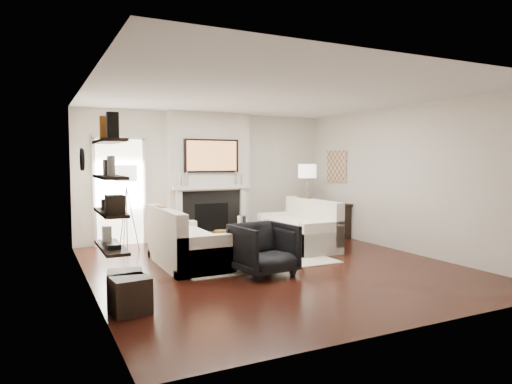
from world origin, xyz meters
name	(u,v)px	position (x,y,z in m)	size (l,w,h in m)	color
room_envelope	(273,182)	(0.00, 0.00, 1.35)	(6.00, 6.00, 6.00)	#34120B
chimney_breast	(209,176)	(0.00, 2.88, 1.35)	(1.80, 0.25, 2.70)	silver
fireplace_surround	(212,215)	(0.00, 2.74, 0.52)	(1.30, 0.02, 1.04)	black
firebox	(212,219)	(0.00, 2.73, 0.45)	(0.75, 0.02, 0.65)	black
mantel_pilaster_l	(179,216)	(-0.72, 2.71, 0.55)	(0.12, 0.08, 1.10)	white
mantel_pilaster_r	(243,212)	(0.72, 2.71, 0.55)	(0.12, 0.08, 1.10)	white
mantel_shelf	(212,187)	(0.00, 2.69, 1.12)	(1.70, 0.18, 0.07)	white
tv_body	(212,156)	(0.00, 2.71, 1.78)	(1.20, 0.06, 0.70)	black
tv_screen	(212,156)	(0.00, 2.68, 1.78)	(1.10, 0.01, 0.62)	#BF723F
candlestick_l_tall	(187,179)	(-0.55, 2.70, 1.30)	(0.04, 0.04, 0.30)	silver
candlestick_l_short	(181,180)	(-0.68, 2.70, 1.27)	(0.04, 0.04, 0.24)	silver
candlestick_r_tall	(236,178)	(0.55, 2.70, 1.30)	(0.04, 0.04, 0.30)	silver
candlestick_r_short	(241,179)	(0.68, 2.70, 1.27)	(0.04, 0.04, 0.24)	silver
hallway_panel	(120,192)	(-1.85, 2.98, 1.05)	(0.90, 0.02, 2.10)	white
door_trim_l	(94,193)	(-2.33, 2.96, 1.05)	(0.06, 0.06, 2.16)	white
door_trim_r	(144,192)	(-1.37, 2.96, 1.05)	(0.06, 0.06, 2.16)	white
door_trim_top	(119,138)	(-1.85, 2.96, 2.13)	(1.02, 0.06, 0.06)	white
rug	(247,258)	(-0.12, 0.70, 0.01)	(2.60, 2.00, 0.01)	beige
loveseat_left_base	(187,252)	(-1.20, 0.70, 0.21)	(0.85, 1.80, 0.42)	white
loveseat_left_back	(166,234)	(-1.53, 0.70, 0.53)	(0.18, 1.80, 0.80)	white
loveseat_left_arm_n	(204,256)	(-1.20, -0.11, 0.30)	(0.85, 0.18, 0.60)	white
loveseat_left_arm_s	(173,239)	(-1.20, 1.51, 0.30)	(0.85, 0.18, 0.60)	white
loveseat_left_cushion	(189,236)	(-1.15, 0.70, 0.47)	(0.63, 1.44, 0.10)	white
pillow_left_orange	(161,219)	(-1.53, 1.00, 0.73)	(0.10, 0.42, 0.42)	#8E4A11
pillow_left_charcoal	(171,224)	(-1.53, 0.40, 0.72)	(0.10, 0.40, 0.40)	black
loveseat_right_base	(298,237)	(1.17, 1.14, 0.21)	(0.85, 1.80, 0.42)	white
loveseat_right_back	(313,220)	(1.50, 1.14, 0.53)	(0.18, 1.80, 0.80)	white
loveseat_right_arm_n	(322,239)	(1.17, 0.33, 0.30)	(0.85, 0.18, 0.60)	white
loveseat_right_arm_s	(278,227)	(1.17, 1.95, 0.30)	(0.85, 0.18, 0.60)	white
loveseat_right_cushion	(296,224)	(1.12, 1.14, 0.47)	(0.63, 1.44, 0.10)	white
pillow_right_orange	(305,208)	(1.50, 1.44, 0.73)	(0.10, 0.42, 0.42)	#8E4A11
pillow_right_charcoal	(322,211)	(1.50, 0.84, 0.72)	(0.10, 0.40, 0.40)	black
coffee_table	(234,233)	(-0.22, 1.02, 0.40)	(1.10, 0.55, 0.04)	black
coffee_leg_nw	(212,250)	(-0.72, 0.80, 0.19)	(0.02, 0.02, 0.38)	silver
coffee_leg_ne	(265,245)	(0.28, 0.80, 0.19)	(0.02, 0.02, 0.38)	silver
coffee_leg_sw	(204,245)	(-0.72, 1.24, 0.19)	(0.02, 0.02, 0.38)	silver
coffee_leg_se	(254,241)	(0.28, 1.24, 0.19)	(0.02, 0.02, 0.38)	silver
hurricane_glass	(242,224)	(-0.07, 1.02, 0.56)	(0.17, 0.17, 0.30)	white
hurricane_candle	(242,227)	(-0.07, 1.02, 0.50)	(0.11, 0.11, 0.16)	white
copper_bowl	(221,232)	(-0.47, 1.02, 0.45)	(0.26, 0.26, 0.04)	#B9751E
armchair	(264,246)	(-0.36, -0.40, 0.42)	(0.81, 0.76, 0.83)	black
lamp_left_post	(127,219)	(-1.85, 2.27, 0.60)	(0.02, 0.02, 1.20)	silver
lamp_left_shade	(126,173)	(-1.85, 2.27, 1.45)	(0.40, 0.40, 0.30)	white
lamp_left_leg_a	(133,219)	(-1.74, 2.27, 0.60)	(0.02, 0.02, 1.25)	silver
lamp_left_leg_b	(123,219)	(-1.91, 2.36, 0.60)	(0.02, 0.02, 1.25)	silver
lamp_left_leg_c	(125,220)	(-1.91, 2.17, 0.60)	(0.02, 0.02, 1.25)	silver
lamp_right_post	(307,209)	(2.05, 2.20, 0.60)	(0.02, 0.02, 1.20)	silver
lamp_right_shade	(307,171)	(2.05, 2.20, 1.45)	(0.40, 0.40, 0.30)	white
lamp_right_leg_a	(311,209)	(2.16, 2.20, 0.60)	(0.02, 0.02, 1.25)	silver
lamp_right_leg_b	(303,209)	(2.00, 2.30, 0.60)	(0.02, 0.02, 1.25)	silver
lamp_right_leg_c	(307,210)	(1.99, 2.11, 0.60)	(0.02, 0.02, 1.25)	silver
console_top	(330,203)	(2.57, 2.06, 0.73)	(0.35, 1.20, 0.04)	black
console_leg_n	(345,223)	(2.57, 1.51, 0.35)	(0.30, 0.04, 0.71)	black
console_leg_s	(316,217)	(2.57, 2.61, 0.35)	(0.30, 0.04, 0.71)	black
wall_art	(337,166)	(2.73, 2.05, 1.55)	(0.03, 0.70, 0.70)	tan
shelf_bottom	(111,247)	(-2.62, -1.00, 0.70)	(0.25, 1.00, 0.04)	black
shelf_lower	(111,212)	(-2.62, -1.00, 1.10)	(0.25, 1.00, 0.04)	black
shelf_upper	(110,177)	(-2.62, -1.00, 1.50)	(0.25, 1.00, 0.04)	black
shelf_top	(109,141)	(-2.62, -1.00, 1.90)	(0.25, 1.00, 0.04)	black
decor_magfile_a	(113,125)	(-2.62, -1.27, 2.06)	(0.12, 0.10, 0.28)	black
decor_magfile_b	(106,128)	(-2.62, -0.76, 2.06)	(0.12, 0.10, 0.28)	#8E4A11
decor_frame_a	(111,166)	(-2.62, -1.10, 1.63)	(0.04, 0.30, 0.22)	white
decor_frame_b	(106,167)	(-2.62, -0.70, 1.61)	(0.04, 0.22, 0.18)	black
decor_wine_rack	(115,204)	(-2.62, -1.31, 1.22)	(0.18, 0.25, 0.20)	black
decor_box_small	(108,204)	(-2.62, -0.84, 1.18)	(0.15, 0.12, 0.12)	black
decor_books	(113,246)	(-2.62, -1.15, 0.74)	(0.14, 0.20, 0.05)	black
decor_box_tall	(107,234)	(-2.62, -0.68, 0.81)	(0.10, 0.10, 0.18)	white
clock_rim	(82,159)	(-2.73, 0.90, 1.70)	(0.34, 0.34, 0.04)	black
clock_face	(84,159)	(-2.71, 0.90, 1.70)	(0.29, 0.29, 0.01)	white
ottoman_near	(125,288)	(-2.47, -0.96, 0.20)	(0.40, 0.40, 0.40)	black
ottoman_far	(130,295)	(-2.47, -1.26, 0.20)	(0.40, 0.40, 0.40)	black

